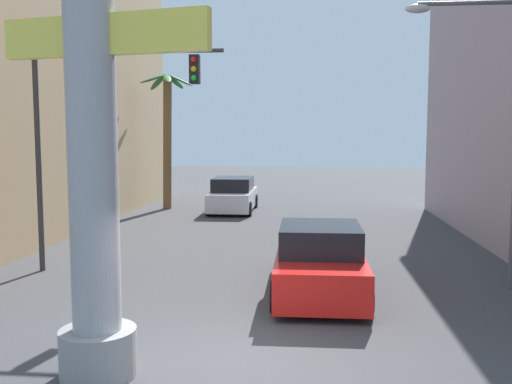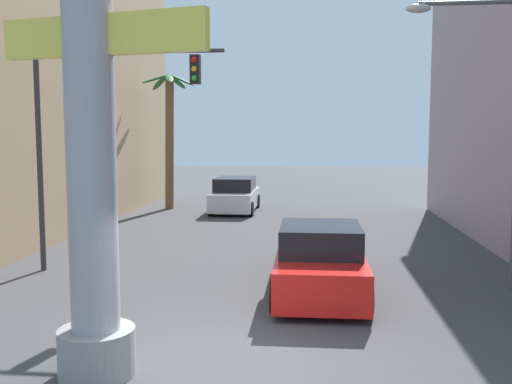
% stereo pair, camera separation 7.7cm
% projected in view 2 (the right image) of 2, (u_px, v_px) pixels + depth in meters
% --- Properties ---
extents(ground_plane, '(88.29, 88.29, 0.00)m').
position_uv_depth(ground_plane, '(275.00, 243.00, 18.61)').
color(ground_plane, '#424244').
extents(building_left, '(6.23, 22.26, 12.36)m').
position_uv_depth(building_left, '(11.00, 63.00, 21.27)').
color(building_left, tan).
rests_on(building_left, ground).
extents(neon_sign_pole, '(3.50, 1.12, 10.02)m').
position_uv_depth(neon_sign_pole, '(88.00, 37.00, 7.90)').
color(neon_sign_pole, '#9E9EA3').
rests_on(neon_sign_pole, ground).
extents(street_lamp, '(2.65, 0.28, 6.57)m').
position_uv_depth(street_lamp, '(500.00, 112.00, 12.73)').
color(street_lamp, '#59595E').
rests_on(street_lamp, ground).
extents(traffic_light_mast, '(4.86, 0.32, 5.66)m').
position_uv_depth(traffic_light_mast, '(95.00, 116.00, 14.30)').
color(traffic_light_mast, '#333333').
rests_on(traffic_light_mast, ground).
extents(car_lead, '(2.03, 4.94, 1.56)m').
position_uv_depth(car_lead, '(320.00, 261.00, 12.80)').
color(car_lead, black).
rests_on(car_lead, ground).
extents(car_far, '(1.99, 4.23, 1.56)m').
position_uv_depth(car_far, '(235.00, 195.00, 26.05)').
color(car_far, black).
rests_on(car_far, ground).
extents(palm_tree_far_left, '(2.45, 2.51, 6.36)m').
position_uv_depth(palm_tree_far_left, '(169.00, 129.00, 26.74)').
color(palm_tree_far_left, brown).
rests_on(palm_tree_far_left, ground).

